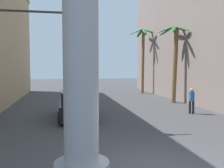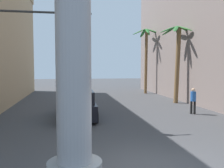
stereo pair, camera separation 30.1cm
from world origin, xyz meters
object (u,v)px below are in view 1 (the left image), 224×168
object	(u,v)px
street_lamp	(224,33)
palm_tree_far_right	(143,50)
palm_tree_mid_right	(175,54)
traffic_light_mast	(13,44)
car_lead	(77,106)
pedestrian_mid_right	(192,99)

from	to	relation	value
street_lamp	palm_tree_far_right	world-z (taller)	street_lamp
street_lamp	palm_tree_mid_right	world-z (taller)	street_lamp
traffic_light_mast	car_lead	size ratio (longest dim) A/B	1.19
car_lead	pedestrian_mid_right	distance (m)	7.07
traffic_light_mast	car_lead	distance (m)	4.98
palm_tree_mid_right	palm_tree_far_right	bearing A→B (deg)	92.31
palm_tree_mid_right	palm_tree_far_right	xyz separation A→B (m)	(-0.30, 7.39, 0.83)
traffic_light_mast	palm_tree_far_right	distance (m)	18.02
street_lamp	palm_tree_far_right	distance (m)	14.22
street_lamp	car_lead	world-z (taller)	street_lamp
traffic_light_mast	palm_tree_mid_right	distance (m)	13.11
street_lamp	palm_tree_far_right	xyz separation A→B (m)	(0.09, 14.22, 0.08)
car_lead	pedestrian_mid_right	xyz separation A→B (m)	(7.07, -0.11, 0.24)
palm_tree_far_right	pedestrian_mid_right	distance (m)	12.77
street_lamp	palm_tree_mid_right	xyz separation A→B (m)	(0.39, 6.83, -0.74)
traffic_light_mast	palm_tree_mid_right	xyz separation A→B (m)	(11.06, 7.03, 0.04)
car_lead	pedestrian_mid_right	bearing A→B (deg)	-0.86
traffic_light_mast	palm_tree_mid_right	world-z (taller)	palm_tree_mid_right
street_lamp	palm_tree_mid_right	bearing A→B (deg)	86.72
street_lamp	traffic_light_mast	size ratio (longest dim) A/B	1.42
pedestrian_mid_right	traffic_light_mast	bearing A→B (deg)	-167.18
traffic_light_mast	car_lead	xyz separation A→B (m)	(2.94, 2.38, -3.23)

